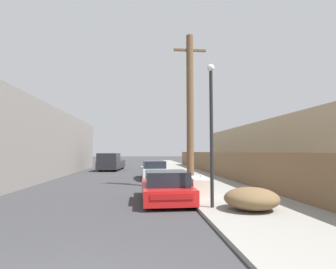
# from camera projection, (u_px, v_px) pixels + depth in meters

# --- Properties ---
(sidewalk_curb) EXTENTS (4.20, 63.00, 0.12)m
(sidewalk_curb) POSITION_uv_depth(u_px,v_px,m) (182.00, 171.00, 26.53)
(sidewalk_curb) COLOR gray
(sidewalk_curb) RESTS_ON ground
(discarded_fridge) EXTENTS (0.74, 1.62, 0.81)m
(discarded_fridge) POSITION_uv_depth(u_px,v_px,m) (198.00, 187.00, 11.15)
(discarded_fridge) COLOR silver
(discarded_fridge) RESTS_ON sidewalk_curb
(parked_sports_car_red) EXTENTS (1.95, 4.11, 1.24)m
(parked_sports_car_red) POSITION_uv_depth(u_px,v_px,m) (166.00, 187.00, 10.61)
(parked_sports_car_red) COLOR red
(parked_sports_car_red) RESTS_ON ground
(car_parked_mid) EXTENTS (1.98, 4.58, 1.33)m
(car_parked_mid) POSITION_uv_depth(u_px,v_px,m) (154.00, 170.00, 19.43)
(car_parked_mid) COLOR silver
(car_parked_mid) RESTS_ON ground
(pickup_truck) EXTENTS (2.53, 5.84, 1.85)m
(pickup_truck) POSITION_uv_depth(u_px,v_px,m) (111.00, 162.00, 27.99)
(pickup_truck) COLOR #232328
(pickup_truck) RESTS_ON ground
(utility_pole) EXTENTS (1.80, 0.39, 8.35)m
(utility_pole) POSITION_uv_depth(u_px,v_px,m) (190.00, 109.00, 14.32)
(utility_pole) COLOR brown
(utility_pole) RESTS_ON sidewalk_curb
(street_lamp) EXTENTS (0.26, 0.26, 4.95)m
(street_lamp) POSITION_uv_depth(u_px,v_px,m) (211.00, 124.00, 9.06)
(street_lamp) COLOR #232326
(street_lamp) RESTS_ON sidewalk_curb
(brush_pile) EXTENTS (1.77, 1.70, 0.72)m
(brush_pile) POSITION_uv_depth(u_px,v_px,m) (251.00, 199.00, 8.51)
(brush_pile) COLOR brown
(brush_pile) RESTS_ON sidewalk_curb
(wooden_fence) EXTENTS (0.08, 35.97, 1.85)m
(wooden_fence) POSITION_uv_depth(u_px,v_px,m) (214.00, 163.00, 21.69)
(wooden_fence) COLOR brown
(wooden_fence) RESTS_ON sidewalk_curb
(building_left_block) EXTENTS (7.00, 24.07, 5.26)m
(building_left_block) POSITION_uv_depth(u_px,v_px,m) (20.00, 144.00, 21.23)
(building_left_block) COLOR gray
(building_left_block) RESTS_ON ground
(building_right_house) EXTENTS (6.00, 22.38, 4.23)m
(building_right_house) POSITION_uv_depth(u_px,v_px,m) (281.00, 150.00, 21.76)
(building_right_house) COLOR tan
(building_right_house) RESTS_ON ground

